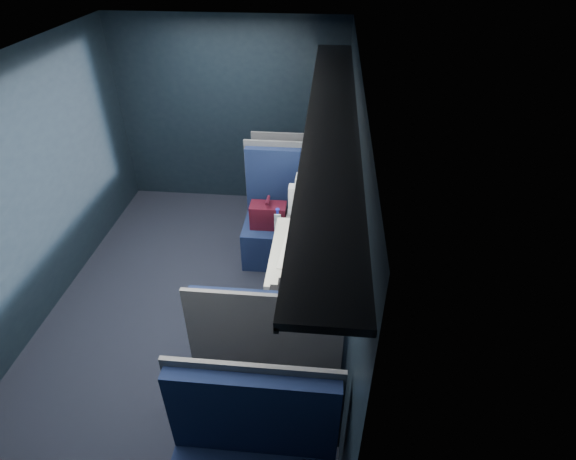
# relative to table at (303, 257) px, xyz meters

# --- Properties ---
(ground) EXTENTS (2.80, 4.20, 0.01)m
(ground) POSITION_rel_table_xyz_m (-1.03, 0.00, -0.67)
(ground) COLOR black
(room_shell) EXTENTS (3.00, 4.40, 2.40)m
(room_shell) POSITION_rel_table_xyz_m (-1.01, 0.00, 0.81)
(room_shell) COLOR black
(room_shell) RESTS_ON ground
(table) EXTENTS (0.62, 1.00, 0.74)m
(table) POSITION_rel_table_xyz_m (0.00, 0.00, 0.00)
(table) COLOR #54565E
(table) RESTS_ON ground
(seat_bay_near) EXTENTS (1.04, 0.62, 1.26)m
(seat_bay_near) POSITION_rel_table_xyz_m (-0.20, 0.87, -0.24)
(seat_bay_near) COLOR #0C1537
(seat_bay_near) RESTS_ON ground
(seat_bay_far) EXTENTS (1.04, 0.62, 1.26)m
(seat_bay_far) POSITION_rel_table_xyz_m (-0.18, -0.87, -0.25)
(seat_bay_far) COLOR #0C1537
(seat_bay_far) RESTS_ON ground
(seat_row_front) EXTENTS (1.04, 0.51, 1.16)m
(seat_row_front) POSITION_rel_table_xyz_m (-0.18, 1.80, -0.25)
(seat_row_front) COLOR #0C1537
(seat_row_front) RESTS_ON ground
(man) EXTENTS (0.53, 0.56, 1.32)m
(man) POSITION_rel_table_xyz_m (0.07, 0.70, 0.06)
(man) COLOR black
(man) RESTS_ON ground
(woman) EXTENTS (0.53, 0.56, 1.32)m
(woman) POSITION_rel_table_xyz_m (0.07, -0.71, 0.06)
(woman) COLOR black
(woman) RESTS_ON ground
(papers) EXTENTS (0.52, 0.72, 0.01)m
(papers) POSITION_rel_table_xyz_m (0.06, 0.05, 0.08)
(papers) COLOR white
(papers) RESTS_ON table
(laptop) EXTENTS (0.28, 0.33, 0.21)m
(laptop) POSITION_rel_table_xyz_m (0.25, 0.06, 0.13)
(laptop) COLOR silver
(laptop) RESTS_ON table
(bottle_small) EXTENTS (0.06, 0.06, 0.22)m
(bottle_small) POSITION_rel_table_xyz_m (0.30, 0.34, 0.17)
(bottle_small) COLOR silver
(bottle_small) RESTS_ON table
(cup) EXTENTS (0.07, 0.07, 0.09)m
(cup) POSITION_rel_table_xyz_m (0.24, 0.44, 0.12)
(cup) COLOR white
(cup) RESTS_ON table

